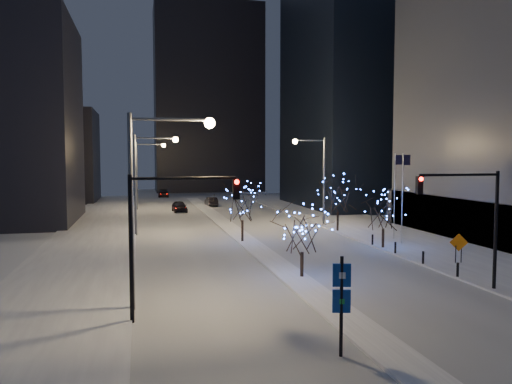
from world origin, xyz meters
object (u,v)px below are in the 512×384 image
object	(u,v)px
car_near	(179,206)
construction_sign	(459,245)
street_lamp_w_mid	(146,170)
street_lamp_w_far	(144,166)
car_far	(163,193)
holiday_tree_plaza_far	(338,195)
traffic_signal_west	(165,222)
traffic_signal_east	(473,210)
wayfinding_sign	(341,295)
street_lamp_east	(317,169)
street_lamp_w_near	(152,183)
holiday_tree_median_near	(302,230)
holiday_tree_median_far	(242,203)
car_mid	(211,202)
holiday_tree_plaza_near	(383,211)

from	to	relation	value
car_near	construction_sign	distance (m)	43.33
street_lamp_w_mid	street_lamp_w_far	xyz separation A→B (m)	(0.00, 25.00, 0.00)
car_far	holiday_tree_plaza_far	xyz separation A→B (m)	(15.57, -50.74, 3.12)
traffic_signal_west	traffic_signal_east	xyz separation A→B (m)	(17.38, 1.00, 0.00)
wayfinding_sign	holiday_tree_plaza_far	bearing A→B (deg)	82.47
traffic_signal_east	construction_sign	bearing A→B (deg)	59.62
street_lamp_east	traffic_signal_west	world-z (taller)	street_lamp_east
street_lamp_w_far	construction_sign	size ratio (longest dim) A/B	4.69
traffic_signal_east	car_near	size ratio (longest dim) A/B	1.52
street_lamp_w_near	construction_sign	world-z (taller)	street_lamp_w_near
traffic_signal_east	traffic_signal_west	bearing A→B (deg)	-176.71
street_lamp_w_near	traffic_signal_west	distance (m)	2.70
street_lamp_east	holiday_tree_median_near	size ratio (longest dim) A/B	2.10
street_lamp_w_mid	construction_sign	world-z (taller)	street_lamp_w_mid
holiday_tree_median_near	construction_sign	bearing A→B (deg)	6.26
traffic_signal_west	street_lamp_east	bearing A→B (deg)	58.31
car_far	street_lamp_w_mid	bearing A→B (deg)	-92.66
street_lamp_w_near	car_near	distance (m)	46.18
wayfinding_sign	holiday_tree_median_far	bearing A→B (deg)	101.45
street_lamp_w_near	car_mid	distance (m)	54.21
street_lamp_w_near	holiday_tree_plaza_far	world-z (taller)	street_lamp_w_near
holiday_tree_plaza_near	holiday_tree_plaza_far	bearing A→B (deg)	90.00
holiday_tree_median_near	holiday_tree_median_far	bearing A→B (deg)	94.05
street_lamp_w_near	holiday_tree_median_near	xyz separation A→B (m)	(9.44, 4.35, -3.34)
car_near	holiday_tree_plaza_far	bearing A→B (deg)	-60.97
car_near	car_far	xyz separation A→B (m)	(-0.96, 27.79, -0.06)
street_lamp_w_far	holiday_tree_median_far	bearing A→B (deg)	-75.01
car_near	traffic_signal_west	bearing A→B (deg)	-98.66
street_lamp_w_far	street_lamp_w_mid	bearing A→B (deg)	-90.00
street_lamp_w_near	construction_sign	size ratio (longest dim) A/B	4.69
street_lamp_w_near	street_lamp_east	size ratio (longest dim) A/B	1.00
street_lamp_w_mid	holiday_tree_median_far	size ratio (longest dim) A/B	1.86
wayfinding_sign	construction_sign	size ratio (longest dim) A/B	1.86
car_near	holiday_tree_median_far	size ratio (longest dim) A/B	0.86
street_lamp_w_mid	holiday_tree_median_far	world-z (taller)	street_lamp_w_mid
street_lamp_w_far	holiday_tree_plaza_far	bearing A→B (deg)	-54.63
street_lamp_w_near	car_far	distance (m)	73.69
car_mid	car_far	world-z (taller)	car_far
traffic_signal_west	car_mid	bearing A→B (deg)	79.74
traffic_signal_east	holiday_tree_plaza_near	world-z (taller)	traffic_signal_east
holiday_tree_plaza_far	construction_sign	size ratio (longest dim) A/B	2.71
street_lamp_w_mid	holiday_tree_plaza_far	size ratio (longest dim) A/B	1.73
traffic_signal_west	wayfinding_sign	size ratio (longest dim) A/B	1.76
street_lamp_east	holiday_tree_median_near	world-z (taller)	street_lamp_east
car_mid	construction_sign	xyz separation A→B (m)	(11.37, -47.18, 0.71)
holiday_tree_median_far	holiday_tree_plaza_far	size ratio (longest dim) A/B	0.93
street_lamp_w_near	holiday_tree_plaza_near	world-z (taller)	street_lamp_w_near
construction_sign	holiday_tree_plaza_far	bearing A→B (deg)	119.86
street_lamp_w_near	traffic_signal_west	bearing A→B (deg)	-76.04
street_lamp_w_mid	street_lamp_east	size ratio (longest dim) A/B	1.00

